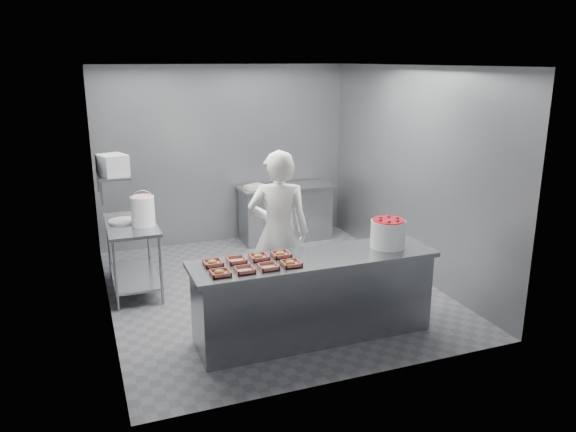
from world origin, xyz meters
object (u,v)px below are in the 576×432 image
object	(u,v)px
tray_0	(220,273)
tray_7	(281,254)
tray_5	(236,260)
tray_1	(245,270)
tray_2	(268,267)
tray_6	(259,257)
worker	(279,233)
tray_3	(291,263)
appliance	(113,165)
service_counter	(314,297)
back_counter	(286,213)
tray_4	(213,263)
strawberry_tub	(388,233)
glaze_bucket	(143,210)
prep_table	(133,247)

from	to	relation	value
tray_0	tray_7	xyz separation A→B (m)	(0.72, 0.29, 0.00)
tray_5	tray_1	bearing A→B (deg)	-90.00
tray_2	tray_6	bearing A→B (deg)	90.60
worker	tray_3	bearing A→B (deg)	98.54
appliance	tray_3	bearing A→B (deg)	-70.87
service_counter	tray_3	bearing A→B (deg)	-155.54
tray_7	worker	size ratio (longest dim) A/B	0.10
tray_1	back_counter	bearing A→B (deg)	63.46
back_counter	tray_6	bearing A→B (deg)	-115.17
tray_4	strawberry_tub	bearing A→B (deg)	-4.09
back_counter	tray_0	bearing A→B (deg)	-119.73
tray_7	tray_6	bearing A→B (deg)	180.00
tray_5	tray_0	bearing A→B (deg)	-129.95
tray_7	strawberry_tub	size ratio (longest dim) A/B	0.50
back_counter	tray_0	size ratio (longest dim) A/B	8.01
tray_3	glaze_bucket	size ratio (longest dim) A/B	0.42
prep_table	tray_2	xyz separation A→B (m)	(1.09, -2.10, 0.33)
tray_2	tray_7	distance (m)	0.37
prep_table	tray_5	bearing A→B (deg)	-64.68
prep_table	worker	size ratio (longest dim) A/B	0.63
tray_7	prep_table	bearing A→B (deg)	126.41
tray_5	glaze_bucket	size ratio (longest dim) A/B	0.42
tray_6	glaze_bucket	size ratio (longest dim) A/B	0.42
prep_table	tray_1	bearing A→B (deg)	-67.82
tray_3	tray_4	bearing A→B (deg)	158.05
tray_4	appliance	xyz separation A→B (m)	(-0.78, 1.59, 0.76)
service_counter	back_counter	bearing A→B (deg)	74.52
prep_table	tray_4	xyz separation A→B (m)	(0.61, -1.80, 0.33)
worker	glaze_bucket	size ratio (longest dim) A/B	4.32
tray_4	tray_6	bearing A→B (deg)	0.00
tray_1	tray_3	bearing A→B (deg)	-0.00
tray_4	tray_7	size ratio (longest dim) A/B	1.00
back_counter	glaze_bucket	distance (m)	2.88
tray_0	tray_7	world-z (taller)	same
prep_table	tray_2	bearing A→B (deg)	-62.42
service_counter	tray_6	bearing A→B (deg)	165.44
tray_3	tray_5	size ratio (longest dim) A/B	1.00
tray_6	appliance	distance (m)	2.17
service_counter	tray_1	size ratio (longest dim) A/B	13.88
tray_1	strawberry_tub	xyz separation A→B (m)	(1.66, 0.15, 0.14)
glaze_bucket	tray_7	bearing A→B (deg)	-54.30
tray_3	glaze_bucket	distance (m)	2.29
tray_1	tray_2	bearing A→B (deg)	0.00
back_counter	tray_6	distance (m)	3.46
tray_3	tray_4	xyz separation A→B (m)	(-0.72, 0.29, 0.00)
glaze_bucket	appliance	xyz separation A→B (m)	(-0.31, -0.07, 0.59)
tray_4	back_counter	bearing A→B (deg)	58.02
service_counter	back_counter	distance (m)	3.37
back_counter	tray_6	xyz separation A→B (m)	(-1.46, -3.10, 0.47)
prep_table	tray_6	size ratio (longest dim) A/B	6.40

